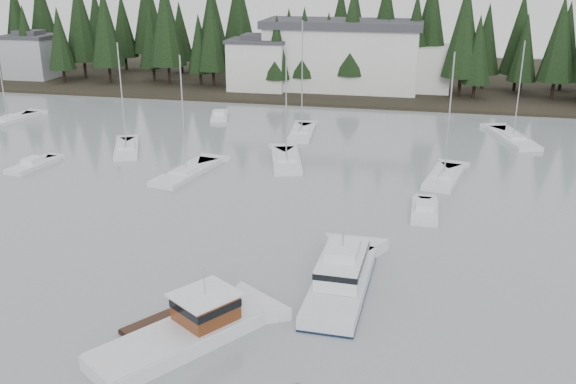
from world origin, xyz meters
name	(u,v)px	position (x,y,z in m)	size (l,w,h in m)	color
far_shore_land	(379,77)	(0.00, 97.00, 0.00)	(240.00, 54.00, 1.00)	black
conifer_treeline	(374,89)	(0.00, 86.00, 0.00)	(200.00, 22.00, 20.00)	black
house_west	(259,63)	(-18.00, 79.00, 4.65)	(9.54, 7.42, 8.75)	silver
house_far_west	(32,55)	(-60.00, 81.00, 4.40)	(8.48, 7.42, 8.25)	#999EA0
harbor_inn	(355,56)	(-2.96, 82.34, 5.78)	(29.50, 11.50, 10.90)	silver
lobster_boat_brown	(184,333)	(-3.81, 7.68, 0.56)	(8.42, 10.12, 4.94)	silver
cabin_cruiser_center	(341,280)	(4.01, 15.59, 0.70)	(3.74, 10.96, 4.66)	silver
sailboat_0	(286,162)	(-5.44, 42.13, 0.06)	(5.21, 9.65, 12.58)	silver
sailboat_2	(8,122)	(-45.48, 51.97, 0.07)	(4.08, 9.75, 12.76)	silver
sailboat_3	(444,179)	(10.86, 39.98, 0.07)	(4.36, 8.65, 12.90)	silver
sailboat_4	(302,134)	(-6.07, 53.86, 0.09)	(3.41, 8.88, 14.27)	silver
sailboat_5	(186,174)	(-14.40, 36.08, 0.06)	(4.68, 9.78, 12.40)	silver
sailboat_6	(127,150)	(-24.04, 42.76, 0.07)	(5.69, 8.67, 12.54)	silver
sailboat_10	(513,140)	(19.14, 56.77, 0.06)	(5.62, 10.71, 12.20)	silver
runabout_0	(33,166)	(-30.78, 34.99, 0.13)	(3.15, 6.32, 1.42)	silver
runabout_1	(424,212)	(9.14, 30.39, 0.13)	(2.25, 5.88, 1.42)	silver
runabout_3	(220,117)	(-18.74, 60.30, 0.13)	(3.57, 5.94, 1.42)	silver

